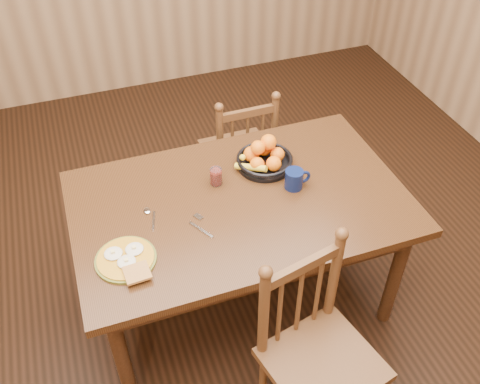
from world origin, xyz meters
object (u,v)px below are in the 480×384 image
object	(u,v)px
dining_table	(240,212)
chair_far	(239,154)
breakfast_plate	(126,259)
fruit_bowl	(264,158)
chair_near	(317,354)
coffee_mug	(295,179)

from	to	relation	value
dining_table	chair_far	world-z (taller)	chair_far
dining_table	breakfast_plate	size ratio (longest dim) A/B	5.52
dining_table	breakfast_plate	bearing A→B (deg)	-160.96
breakfast_plate	fruit_bowl	size ratio (longest dim) A/B	1.00
fruit_bowl	chair_near	bearing A→B (deg)	-97.03
chair_far	fruit_bowl	bearing A→B (deg)	84.06
breakfast_plate	coffee_mug	size ratio (longest dim) A/B	2.18
dining_table	chair_far	bearing A→B (deg)	70.76
dining_table	coffee_mug	xyz separation A→B (m)	(0.28, 0.00, 0.14)
coffee_mug	fruit_bowl	world-z (taller)	fruit_bowl
chair_near	coffee_mug	world-z (taller)	chair_near
chair_near	coffee_mug	distance (m)	0.83
chair_far	chair_near	distance (m)	1.46
fruit_bowl	coffee_mug	bearing A→B (deg)	-68.14
chair_near	fruit_bowl	world-z (taller)	chair_near
dining_table	chair_near	world-z (taller)	chair_near
coffee_mug	fruit_bowl	xyz separation A→B (m)	(-0.08, 0.20, 0.00)
chair_far	fruit_bowl	world-z (taller)	fruit_bowl
chair_near	breakfast_plate	xyz separation A→B (m)	(-0.67, 0.53, 0.29)
dining_table	coffee_mug	size ratio (longest dim) A/B	12.01
dining_table	chair_near	distance (m)	0.76
breakfast_plate	fruit_bowl	distance (m)	0.89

